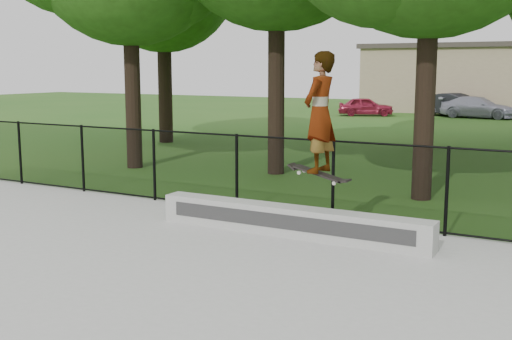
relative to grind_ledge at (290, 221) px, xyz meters
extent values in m
cube|color=#B5B5B0|center=(0.00, 0.00, 0.00)|extent=(4.80, 0.40, 0.48)
imported|color=maroon|center=(-8.08, 26.88, 0.24)|extent=(3.44, 2.42, 1.09)
imported|color=black|center=(-3.28, 28.82, 0.37)|extent=(3.93, 2.40, 1.34)
imported|color=#8F8EA1|center=(-1.97, 28.29, 0.30)|extent=(3.96, 2.09, 1.20)
cube|color=black|center=(0.54, -0.08, 0.85)|extent=(0.82, 0.23, 0.22)
imported|color=#AADBE0|center=(0.54, -0.08, 1.82)|extent=(0.51, 0.73, 1.89)
cylinder|color=black|center=(-7.73, 1.20, 0.51)|extent=(0.06, 0.06, 1.50)
cylinder|color=black|center=(-5.73, 1.20, 0.51)|extent=(0.06, 0.06, 1.50)
cylinder|color=black|center=(-3.73, 1.20, 0.51)|extent=(0.06, 0.06, 1.50)
cylinder|color=black|center=(-1.73, 1.20, 0.51)|extent=(0.06, 0.06, 1.50)
cylinder|color=black|center=(0.27, 1.20, 0.51)|extent=(0.06, 0.06, 1.50)
cylinder|color=black|center=(2.27, 1.20, 0.51)|extent=(0.06, 0.06, 1.50)
cylinder|color=black|center=(-1.73, 1.20, 1.23)|extent=(16.00, 0.04, 0.04)
cylinder|color=black|center=(-1.73, 1.20, -0.19)|extent=(16.00, 0.04, 0.04)
cube|color=black|center=(-1.73, 1.20, 0.51)|extent=(16.00, 0.01, 1.50)
cylinder|color=black|center=(-7.23, 4.80, 2.02)|extent=(0.44, 0.44, 4.64)
cylinder|color=black|center=(-3.23, 5.80, 2.25)|extent=(0.44, 0.44, 5.10)
cylinder|color=black|center=(1.07, 4.30, 2.02)|extent=(0.44, 0.44, 4.64)
cylinder|color=black|center=(-10.23, 10.30, 1.99)|extent=(0.44, 0.44, 4.59)
cylinder|color=black|center=(-1.23, 13.30, 2.30)|extent=(0.44, 0.44, 5.20)
cube|color=tan|center=(-3.73, 33.30, 1.70)|extent=(12.00, 6.00, 4.00)
cube|color=#3F3833|center=(-3.73, 33.30, 3.85)|extent=(12.40, 6.40, 0.30)
camera|label=1|loc=(4.51, -9.34, 2.52)|focal=45.00mm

